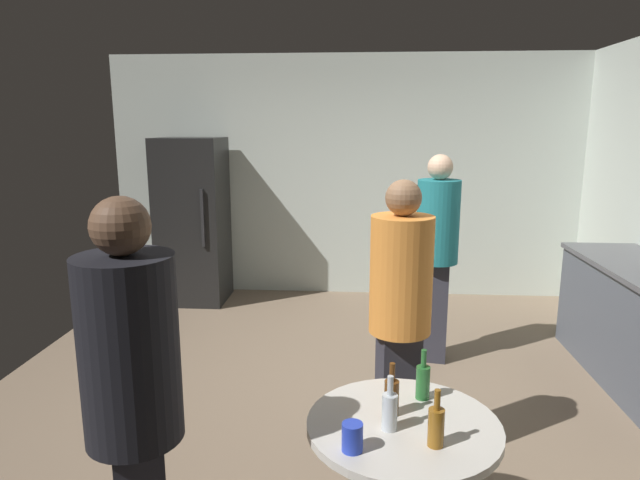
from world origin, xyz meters
TOP-DOWN VIEW (x-y plane):
  - ground_plane at (0.00, 0.00)m, footprint 5.20×5.20m
  - wall_back at (0.00, 2.63)m, footprint 5.32×0.06m
  - refrigerator at (-1.67, 2.20)m, footprint 0.70×0.68m
  - foreground_table at (0.34, -1.55)m, footprint 0.80×0.80m
  - beer_bottle_amber at (0.44, -1.71)m, footprint 0.06×0.06m
  - beer_bottle_brown at (0.29, -1.49)m, footprint 0.06×0.06m
  - beer_bottle_green at (0.43, -1.34)m, footprint 0.06×0.06m
  - beer_bottle_clear at (0.27, -1.61)m, footprint 0.06×0.06m
  - plastic_cup_blue at (0.13, -1.76)m, footprint 0.08×0.08m
  - person_in_teal_shirt at (0.77, 0.75)m, footprint 0.39×0.39m
  - person_in_orange_shirt at (0.37, -0.73)m, footprint 0.41×0.41m
  - person_in_black_shirt at (-0.64, -1.90)m, footprint 0.45×0.45m

SIDE VIEW (x-z plane):
  - ground_plane at x=0.00m, z-range -0.10..0.00m
  - foreground_table at x=0.34m, z-range 0.26..1.00m
  - plastic_cup_blue at x=0.13m, z-range 0.73..0.85m
  - beer_bottle_amber at x=0.44m, z-range 0.70..0.93m
  - beer_bottle_brown at x=0.29m, z-range 0.70..0.93m
  - beer_bottle_green at x=0.43m, z-range 0.70..0.93m
  - beer_bottle_clear at x=0.27m, z-range 0.70..0.93m
  - refrigerator at x=-1.67m, z-range 0.00..1.80m
  - person_in_orange_shirt at x=0.37m, z-range 0.14..1.79m
  - person_in_black_shirt at x=-0.64m, z-range 0.15..1.85m
  - person_in_teal_shirt at x=0.77m, z-range 0.15..1.86m
  - wall_back at x=0.00m, z-range 0.00..2.70m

